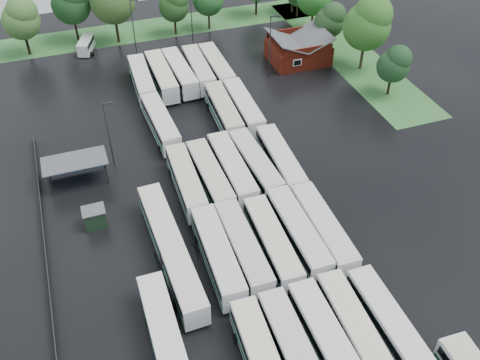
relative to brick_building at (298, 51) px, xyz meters
name	(u,v)px	position (x,y,z in m)	size (l,w,h in m)	color
ground	(259,266)	(-24.00, -42.77, -1.87)	(160.00, 160.00, 0.00)	black
brick_building	(298,51)	(0.00, 0.00, 0.00)	(10.07, 8.60, 5.39)	maroon
wash_shed	(75,162)	(-41.20, -20.74, 1.12)	(8.20, 4.20, 3.58)	#2D2D30
utility_hut	(95,217)	(-40.20, -30.17, -0.55)	(2.70, 2.20, 2.62)	black
grass_strip_north	(152,29)	(-22.00, 22.03, -1.86)	(80.00, 10.00, 0.01)	#316C2F
grass_strip_east	(347,52)	(10.00, 0.03, -1.86)	(10.00, 50.00, 0.01)	#316C2F
west_fence	(47,262)	(-46.20, -34.77, -1.27)	(0.10, 50.00, 1.20)	#2D2D30
bus_r1c1	(294,353)	(-25.36, -55.09, 0.10)	(3.07, 12.91, 3.57)	silver
bus_r1c2	(328,344)	(-22.01, -55.33, 0.16)	(2.95, 13.27, 3.69)	silver
bus_r1c3	(355,331)	(-18.93, -54.84, 0.08)	(3.24, 12.83, 3.54)	silver
bus_r1c4	(389,325)	(-15.53, -55.42, 0.08)	(2.81, 12.72, 3.53)	silver
bus_r2c0	(218,255)	(-28.36, -41.35, 0.15)	(3.19, 13.25, 3.66)	silver
bus_r2c1	(243,248)	(-25.40, -41.27, 0.12)	(2.94, 13.02, 3.61)	silver
bus_r2c2	(272,243)	(-22.05, -41.65, 0.10)	(3.19, 12.96, 3.58)	silver
bus_r2c3	(298,233)	(-18.72, -41.22, 0.15)	(2.95, 13.20, 3.66)	silver
bus_r2c4	(323,229)	(-15.79, -41.65, 0.16)	(3.16, 13.31, 3.69)	silver
bus_r3c0	(186,182)	(-28.32, -28.14, 0.07)	(3.08, 12.73, 3.52)	silver
bus_r3c1	(210,176)	(-25.18, -28.18, 0.09)	(2.87, 12.82, 3.56)	silver
bus_r3c2	(232,169)	(-22.07, -27.89, 0.16)	(2.91, 13.25, 3.68)	silver
bus_r3c3	(255,165)	(-18.86, -27.91, 0.12)	(3.22, 13.08, 3.62)	silver
bus_r3c4	(280,161)	(-15.40, -28.29, 0.13)	(3.42, 13.17, 3.63)	silver
bus_r4c0	(160,123)	(-28.41, -14.15, 0.11)	(3.21, 12.97, 3.58)	silver
bus_r4c3	(224,111)	(-18.74, -14.22, 0.12)	(3.34, 13.09, 3.61)	silver
bus_r4c4	(243,107)	(-15.62, -14.30, 0.13)	(3.20, 13.15, 3.64)	silver
bus_r5c0	(142,80)	(-28.43, -0.92, 0.11)	(3.26, 12.98, 3.58)	silver
bus_r5c1	(162,76)	(-25.10, -0.86, 0.18)	(2.91, 13.37, 3.72)	silver
bus_r5c2	(180,73)	(-21.97, -0.67, 0.15)	(3.13, 13.26, 3.67)	silver
bus_r5c3	(199,70)	(-18.72, -0.69, 0.13)	(3.18, 13.10, 3.62)	silver
bus_r5c4	(216,67)	(-15.59, -0.86, 0.13)	(2.87, 13.05, 3.63)	silver
artic_bus_west_b	(171,249)	(-32.99, -38.86, 0.15)	(3.31, 19.69, 3.64)	silver
minibus	(86,45)	(-35.40, 16.43, -0.53)	(3.82, 5.89, 2.42)	silver
tree_north_0	(21,18)	(-45.26, 18.75, 5.22)	(6.65, 6.65, 11.01)	black
tree_north_1	(71,1)	(-36.18, 21.87, 5.80)	(7.19, 7.19, 11.92)	black
tree_north_3	(175,4)	(-17.78, 18.07, 4.20)	(5.69, 5.69, 9.43)	#2F1F12
tree_east_0	(395,64)	(9.38, -15.58, 3.69)	(5.21, 5.21, 8.64)	black
tree_east_1	(369,23)	(9.47, -6.42, 6.66)	(8.00, 8.00, 13.25)	#362A1C
tree_east_2	(331,20)	(7.09, 2.12, 3.99)	(5.50, 5.50, 9.11)	black
lamp_post_ne	(271,43)	(-6.96, -3.68, 4.49)	(1.69, 0.33, 10.95)	#2D2D30
lamp_post_nw	(109,131)	(-36.10, -19.25, 3.92)	(1.54, 0.30, 9.97)	#2D2D30
lamp_post_back_w	(133,24)	(-26.74, 12.38, 4.04)	(1.57, 0.30, 10.16)	#2D2D30
lamp_post_back_e	(192,19)	(-16.13, 11.68, 3.70)	(1.48, 0.29, 9.59)	#2D2D30
puddle_2	(176,257)	(-32.43, -38.27, -1.86)	(5.35, 5.35, 0.01)	black
puddle_3	(338,276)	(-16.35, -46.96, -1.86)	(3.72, 3.72, 0.01)	black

